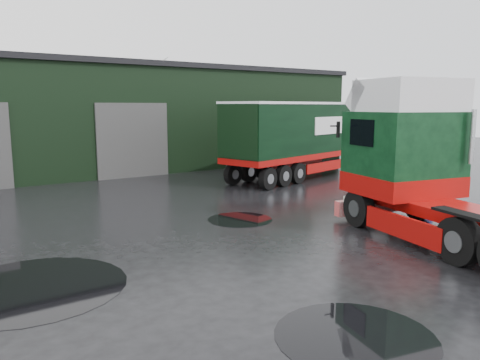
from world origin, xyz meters
name	(u,v)px	position (x,y,z in m)	size (l,w,h in m)	color
ground	(259,245)	(0.00, 0.00, 0.00)	(100.00, 100.00, 0.00)	black
warehouse	(96,117)	(2.00, 20.00, 3.16)	(32.40, 12.40, 6.30)	black
hero_tractor	(457,161)	(4.50, -3.00, 2.34)	(3.20, 7.55, 4.69)	black
lorry_right	(310,139)	(10.26, 9.00, 2.04)	(2.69, 15.54, 4.08)	silver
wash_bucket	(428,210)	(7.17, -0.48, 0.16)	(0.35, 0.35, 0.32)	#0F08B5
tree_back_b	(149,107)	(10.00, 30.00, 3.75)	(4.40, 4.40, 7.50)	black
puddle_0	(355,337)	(-1.83, -5.12, 0.00)	(2.73, 2.73, 0.01)	black
puddle_1	(240,219)	(1.25, 2.74, 0.00)	(2.22, 2.22, 0.01)	black
puddle_2	(31,288)	(-5.86, 0.29, 0.00)	(3.99, 3.99, 0.01)	black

